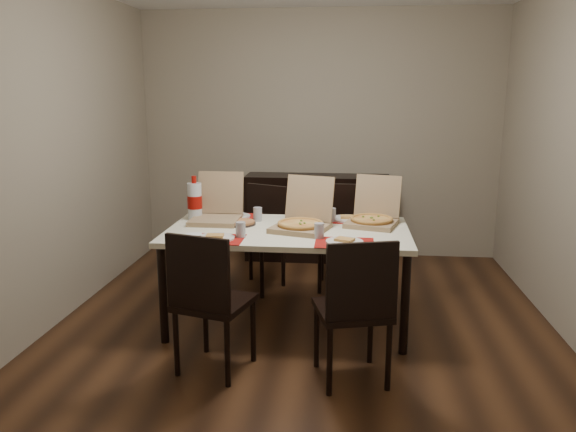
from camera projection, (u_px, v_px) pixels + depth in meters
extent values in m
cube|color=#452715|center=(304.00, 326.00, 4.33)|extent=(3.80, 4.00, 0.02)
cube|color=gray|center=(319.00, 135.00, 6.00)|extent=(3.80, 0.02, 2.60)
cube|color=gray|center=(53.00, 153.00, 4.25)|extent=(0.02, 4.00, 2.60)
cube|color=black|center=(317.00, 217.00, 5.96)|extent=(1.50, 0.40, 0.90)
cube|color=#F3EECD|center=(288.00, 232.00, 4.21)|extent=(1.80, 1.00, 0.04)
cylinder|color=black|center=(163.00, 295.00, 3.95)|extent=(0.06, 0.06, 0.71)
cylinder|color=black|center=(405.00, 305.00, 3.78)|extent=(0.06, 0.06, 0.71)
cylinder|color=black|center=(196.00, 259.00, 4.80)|extent=(0.06, 0.06, 0.71)
cylinder|color=black|center=(395.00, 265.00, 4.63)|extent=(0.06, 0.06, 0.71)
cube|color=black|center=(215.00, 303.00, 3.55)|extent=(0.52, 0.52, 0.04)
cube|color=black|center=(198.00, 274.00, 3.33)|extent=(0.41, 0.14, 0.46)
cylinder|color=black|center=(176.00, 344.00, 3.51)|extent=(0.04, 0.04, 0.43)
cylinder|color=black|center=(227.00, 354.00, 3.38)|extent=(0.04, 0.04, 0.43)
cylinder|color=black|center=(205.00, 322.00, 3.83)|extent=(0.04, 0.04, 0.43)
cylinder|color=black|center=(253.00, 331.00, 3.70)|extent=(0.04, 0.04, 0.43)
cube|color=black|center=(352.00, 310.00, 3.43)|extent=(0.52, 0.52, 0.04)
cube|color=black|center=(362.00, 282.00, 3.19)|extent=(0.41, 0.14, 0.46)
cylinder|color=black|center=(330.00, 361.00, 3.28)|extent=(0.04, 0.04, 0.43)
cylinder|color=black|center=(389.00, 357.00, 3.33)|extent=(0.04, 0.04, 0.43)
cylinder|color=black|center=(317.00, 336.00, 3.62)|extent=(0.04, 0.04, 0.43)
cylinder|color=black|center=(370.00, 332.00, 3.68)|extent=(0.04, 0.04, 0.43)
cube|color=black|center=(256.00, 241.00, 5.03)|extent=(0.56, 0.56, 0.04)
cube|color=black|center=(267.00, 210.00, 5.14)|extent=(0.39, 0.20, 0.46)
cylinder|color=black|center=(283.00, 264.00, 5.14)|extent=(0.04, 0.04, 0.43)
cylinder|color=black|center=(251.00, 258.00, 5.32)|extent=(0.04, 0.04, 0.43)
cylinder|color=black|center=(262.00, 274.00, 4.84)|extent=(0.04, 0.04, 0.43)
cylinder|color=black|center=(228.00, 268.00, 5.02)|extent=(0.04, 0.04, 0.43)
cube|color=black|center=(341.00, 240.00, 5.06)|extent=(0.42, 0.42, 0.04)
cube|color=black|center=(342.00, 208.00, 5.19)|extent=(0.42, 0.03, 0.46)
cylinder|color=black|center=(360.00, 260.00, 5.27)|extent=(0.04, 0.04, 0.43)
cylinder|color=black|center=(322.00, 258.00, 5.31)|extent=(0.04, 0.04, 0.43)
cylinder|color=black|center=(361.00, 272.00, 4.92)|extent=(0.04, 0.04, 0.43)
cylinder|color=black|center=(320.00, 270.00, 4.96)|extent=(0.04, 0.04, 0.43)
cube|color=#A80E0B|center=(215.00, 239.00, 3.91)|extent=(0.40, 0.30, 0.00)
cylinder|color=white|center=(215.00, 238.00, 3.91)|extent=(0.27, 0.27, 0.01)
cube|color=#E2D771|center=(215.00, 236.00, 3.91)|extent=(0.13, 0.10, 0.02)
cylinder|color=#999AA3|center=(241.00, 230.00, 3.95)|extent=(0.07, 0.07, 0.11)
cube|color=#B2B2B7|center=(201.00, 238.00, 3.94)|extent=(0.20, 0.04, 0.00)
cube|color=white|center=(194.00, 235.00, 3.96)|extent=(0.13, 0.13, 0.02)
cube|color=#A80E0B|center=(344.00, 243.00, 3.81)|extent=(0.40, 0.30, 0.00)
cylinder|color=white|center=(345.00, 242.00, 3.81)|extent=(0.26, 0.26, 0.01)
cube|color=#E2D771|center=(345.00, 240.00, 3.81)|extent=(0.15, 0.13, 0.02)
cylinder|color=#999AA3|center=(319.00, 231.00, 3.92)|extent=(0.07, 0.07, 0.11)
cube|color=#B2B2B7|center=(375.00, 243.00, 3.80)|extent=(0.20, 0.04, 0.00)
cube|color=#A80E0B|center=(236.00, 217.00, 4.60)|extent=(0.40, 0.30, 0.00)
cylinder|color=white|center=(236.00, 216.00, 4.60)|extent=(0.24, 0.24, 0.01)
cube|color=#E2D771|center=(236.00, 214.00, 4.60)|extent=(0.14, 0.12, 0.02)
cylinder|color=#999AA3|center=(258.00, 214.00, 4.45)|extent=(0.07, 0.07, 0.11)
cube|color=#B2B2B7|center=(215.00, 218.00, 4.58)|extent=(0.20, 0.04, 0.00)
cube|color=white|center=(218.00, 214.00, 4.65)|extent=(0.13, 0.13, 0.02)
cube|color=#A80E0B|center=(348.00, 220.00, 4.50)|extent=(0.40, 0.30, 0.00)
cylinder|color=white|center=(348.00, 219.00, 4.50)|extent=(0.27, 0.27, 0.01)
cube|color=#E2D771|center=(348.00, 217.00, 4.50)|extent=(0.12, 0.09, 0.02)
cylinder|color=#999AA3|center=(331.00, 215.00, 4.43)|extent=(0.07, 0.07, 0.11)
cube|color=#B2B2B7|center=(365.00, 221.00, 4.45)|extent=(0.20, 0.04, 0.00)
cube|color=white|center=(285.00, 231.00, 4.10)|extent=(0.16, 0.16, 0.02)
cube|color=#917553|center=(300.00, 228.00, 4.15)|extent=(0.47, 0.47, 0.04)
cube|color=#917553|center=(310.00, 198.00, 4.28)|extent=(0.39, 0.19, 0.34)
cylinder|color=#E2D771|center=(300.00, 224.00, 4.15)|extent=(0.41, 0.41, 0.02)
cube|color=#917553|center=(371.00, 223.00, 4.31)|extent=(0.45, 0.45, 0.04)
cube|color=#917553|center=(378.00, 196.00, 4.43)|extent=(0.37, 0.18, 0.33)
cylinder|color=#E2D771|center=(372.00, 220.00, 4.30)|extent=(0.38, 0.38, 0.02)
cube|color=#917553|center=(216.00, 220.00, 4.41)|extent=(0.38, 0.38, 0.04)
cube|color=#917553|center=(221.00, 192.00, 4.55)|extent=(0.37, 0.09, 0.34)
cylinder|color=black|center=(241.00, 224.00, 4.34)|extent=(0.23, 0.23, 0.01)
cylinder|color=#C5824B|center=(241.00, 222.00, 4.34)|extent=(0.22, 0.22, 0.02)
imported|color=white|center=(300.00, 222.00, 4.35)|extent=(0.17, 0.17, 0.03)
cylinder|color=silver|center=(195.00, 201.00, 4.49)|extent=(0.11, 0.11, 0.30)
cylinder|color=#920C06|center=(195.00, 202.00, 4.49)|extent=(0.12, 0.12, 0.10)
cylinder|color=#920C06|center=(194.00, 180.00, 4.46)|extent=(0.04, 0.04, 0.06)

